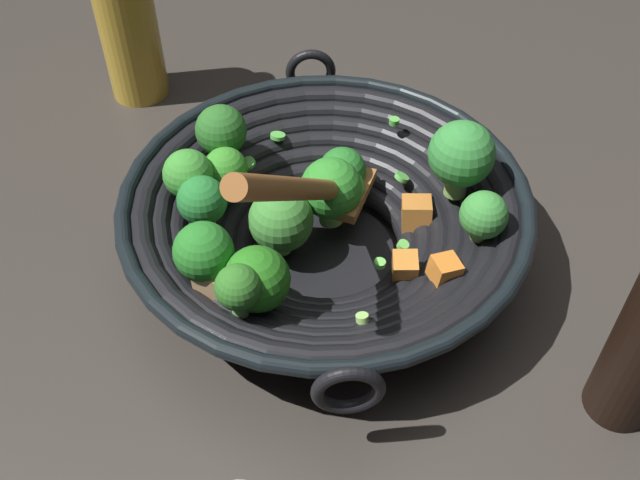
{
  "coord_description": "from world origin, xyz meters",
  "views": [
    {
      "loc": [
        0.21,
        -0.43,
        0.53
      ],
      "look_at": [
        -0.0,
        -0.01,
        0.03
      ],
      "focal_mm": 41.47,
      "sensor_mm": 36.0,
      "label": 1
    }
  ],
  "objects": [
    {
      "name": "cooking_oil_bottle",
      "position": [
        -0.32,
        0.14,
        0.09
      ],
      "size": [
        0.07,
        0.07,
        0.23
      ],
      "color": "gold",
      "rests_on": "ground"
    },
    {
      "name": "wok",
      "position": [
        -0.0,
        -0.0,
        0.06
      ],
      "size": [
        0.37,
        0.37,
        0.24
      ],
      "color": "black",
      "rests_on": "ground"
    },
    {
      "name": "ground_plane",
      "position": [
        0.0,
        0.0,
        0.0
      ],
      "size": [
        4.0,
        4.0,
        0.0
      ],
      "primitive_type": "plane",
      "color": "#332D28"
    }
  ]
}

